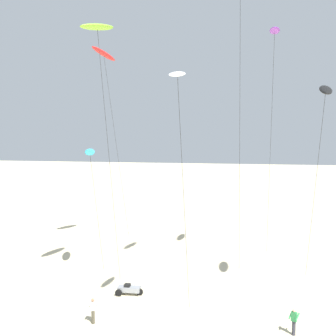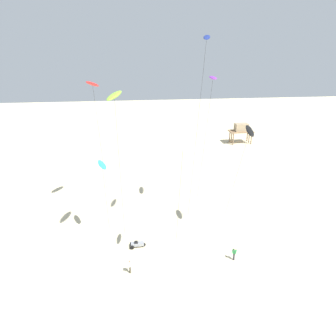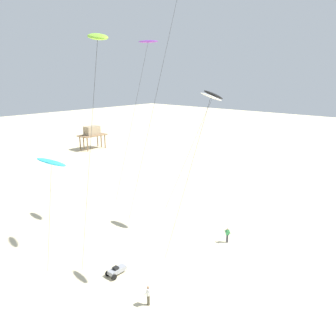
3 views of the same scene
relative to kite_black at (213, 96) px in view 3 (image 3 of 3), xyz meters
The scene contains 10 objects.
ground_plane 18.42m from the kite_black, 159.06° to the right, with size 260.00×260.00×0.00m, color beige.
kite_black is the anchor object (origin of this frame).
kite_white 10.73m from the kite_black, 147.46° to the right, with size 1.02×5.96×16.07m.
kite_cyan 18.39m from the kite_black, behind, with size 1.66×4.19×11.11m.
kite_lime 16.15m from the kite_black, behind, with size 2.21×6.13×20.22m.
kite_purple 9.15m from the kite_black, 113.14° to the left, with size 1.03×8.64×20.92m.
kite_flyer_nearest 14.88m from the kite_black, 118.38° to the right, with size 0.71×0.71×1.67m.
kite_flyer_middle 21.00m from the kite_black, 162.60° to the right, with size 0.69×0.68×1.67m.
stilt_house 49.15m from the kite_black, 69.98° to the left, with size 6.35×3.65×5.48m.
beach_buggy 20.11m from the kite_black, behind, with size 2.05×1.03×0.82m.
Camera 3 is at (-20.22, -16.39, 17.24)m, focal length 35.29 mm.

